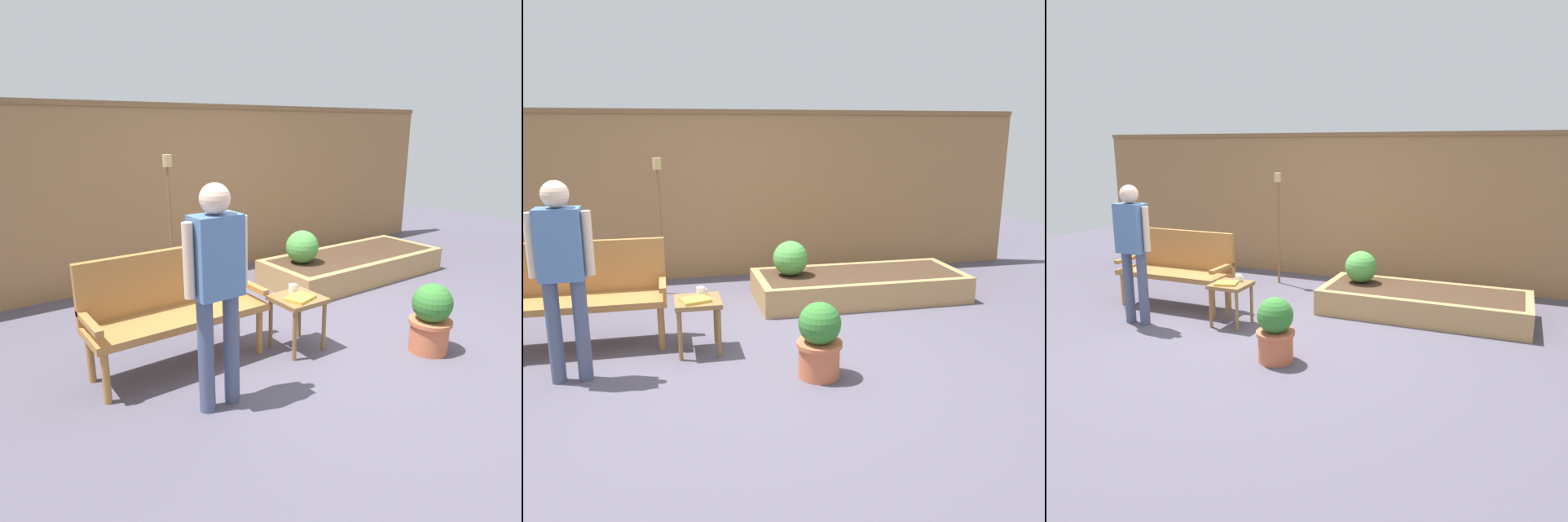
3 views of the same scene
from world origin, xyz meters
TOP-DOWN VIEW (x-y plane):
  - ground_plane at (0.00, 0.00)m, footprint 14.00×14.00m
  - fence_back at (0.00, 2.60)m, footprint 8.40×0.14m
  - garden_bench at (-1.39, 0.46)m, footprint 1.44×0.48m
  - side_table at (-0.40, 0.07)m, footprint 0.40×0.40m
  - cup_on_table at (-0.37, 0.18)m, footprint 0.10×0.07m
  - book_on_table at (-0.43, 0.01)m, footprint 0.28×0.24m
  - potted_boxwood at (0.49, -0.64)m, footprint 0.36×0.36m
  - raised_planter_bed at (1.52, 1.24)m, footprint 2.40×1.00m
  - shrub_near_bench at (0.72, 1.32)m, footprint 0.39×0.39m
  - tiki_torch at (-0.70, 1.92)m, footprint 0.10×0.10m
  - person_by_bench at (-1.41, -0.30)m, footprint 0.47×0.20m

SIDE VIEW (x-z plane):
  - ground_plane at x=0.00m, z-range 0.00..0.00m
  - raised_planter_bed at x=1.52m, z-range 0.00..0.30m
  - potted_boxwood at x=0.49m, z-range 0.00..0.62m
  - side_table at x=-0.40m, z-range 0.16..0.64m
  - book_on_table at x=-0.43m, z-range 0.48..0.51m
  - shrub_near_bench at x=0.72m, z-range 0.30..0.69m
  - cup_on_table at x=-0.37m, z-range 0.48..0.56m
  - garden_bench at x=-1.39m, z-range 0.07..1.01m
  - person_by_bench at x=-1.41m, z-range 0.15..1.71m
  - fence_back at x=0.00m, z-range 0.01..2.17m
  - tiki_torch at x=-0.70m, z-range 0.31..1.91m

